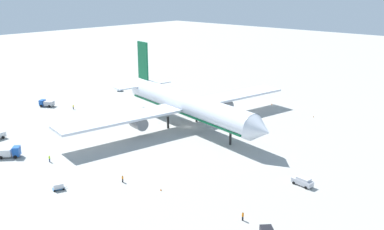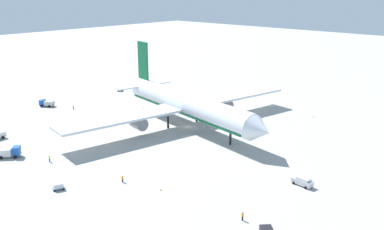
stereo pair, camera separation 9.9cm
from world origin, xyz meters
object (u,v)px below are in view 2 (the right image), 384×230
object	(u,v)px
ground_worker_2	(243,216)
traffic_cone_2	(272,104)
traffic_cone_1	(252,96)
traffic_cone_0	(161,189)
ground_worker_0	(73,107)
ground_worker_1	(122,179)
ground_worker_3	(49,159)
service_truck_0	(9,152)
service_van	(302,181)
baggage_cart_2	(120,90)
airliner	(186,104)
service_truck_4	(47,103)
baggage_cart_0	(58,186)
traffic_cone_3	(313,117)

from	to	relation	value
ground_worker_2	traffic_cone_2	world-z (taller)	ground_worker_2
traffic_cone_2	traffic_cone_1	bearing A→B (deg)	159.96
traffic_cone_0	traffic_cone_2	xyz separation A→B (m)	(-20.52, 75.89, 0.00)
ground_worker_0	traffic_cone_1	world-z (taller)	ground_worker_0
ground_worker_1	ground_worker_3	bearing A→B (deg)	-167.32
service_truck_0	ground_worker_3	world-z (taller)	service_truck_0
service_van	baggage_cart_2	size ratio (longest dim) A/B	1.85
airliner	service_truck_4	distance (m)	56.28
baggage_cart_0	baggage_cart_2	world-z (taller)	baggage_cart_0
ground_worker_1	airliner	bearing A→B (deg)	113.93
ground_worker_2	ground_worker_3	world-z (taller)	ground_worker_3
airliner	traffic_cone_2	bearing A→B (deg)	81.39
service_truck_4	traffic_cone_1	world-z (taller)	service_truck_4
traffic_cone_3	airliner	bearing A→B (deg)	-125.05
traffic_cone_0	traffic_cone_1	xyz separation A→B (m)	(-32.62, 80.30, 0.00)
service_truck_0	ground_worker_1	size ratio (longest dim) A/B	3.47
ground_worker_0	traffic_cone_3	bearing A→B (deg)	35.90
airliner	service_truck_0	distance (m)	52.03
service_truck_0	traffic_cone_2	distance (m)	91.89
service_van	baggage_cart_0	bearing A→B (deg)	-135.22
baggage_cart_2	traffic_cone_0	bearing A→B (deg)	-32.93
service_truck_0	traffic_cone_3	xyz separation A→B (m)	(40.77, 84.97, -1.18)
baggage_cart_2	service_van	bearing A→B (deg)	-15.70
traffic_cone_0	traffic_cone_1	bearing A→B (deg)	112.11
ground_worker_1	ground_worker_3	world-z (taller)	ground_worker_3
service_truck_4	ground_worker_1	distance (m)	73.42
service_truck_0	service_truck_4	distance (m)	48.88
baggage_cart_2	traffic_cone_0	world-z (taller)	baggage_cart_2
airliner	ground_worker_3	bearing A→B (deg)	-96.96
service_truck_4	ground_worker_1	size ratio (longest dim) A/B	3.45
service_truck_0	ground_worker_0	distance (m)	44.94
ground_worker_2	ground_worker_3	bearing A→B (deg)	-169.13
service_truck_4	ground_worker_3	xyz separation A→B (m)	(47.73, -26.18, -0.38)
baggage_cart_2	ground_worker_0	world-z (taller)	ground_worker_0
baggage_cart_0	baggage_cart_2	xyz separation A→B (m)	(-62.04, 65.63, -0.15)
airliner	ground_worker_3	size ratio (longest dim) A/B	46.60
ground_worker_1	traffic_cone_2	size ratio (longest dim) A/B	2.95
baggage_cart_2	traffic_cone_2	size ratio (longest dim) A/B	4.89
baggage_cart_0	traffic_cone_1	xyz separation A→B (m)	(-15.96, 94.96, -0.51)
airliner	service_truck_0	xyz separation A→B (m)	(-15.73, -49.27, -5.62)
baggage_cart_2	ground_worker_0	size ratio (longest dim) A/B	1.57
ground_worker_0	traffic_cone_0	xyz separation A→B (m)	(69.24, -22.59, -0.59)
service_van	traffic_cone_0	bearing A→B (deg)	-132.77
ground_worker_1	traffic_cone_1	bearing A→B (deg)	105.63
traffic_cone_2	service_van	bearing A→B (deg)	-51.81
airliner	ground_worker_3	xyz separation A→B (m)	(-5.36, -43.93, -6.18)
airliner	traffic_cone_0	distance (m)	45.18
ground_worker_1	traffic_cone_0	distance (m)	9.80
service_truck_4	baggage_cart_2	xyz separation A→B (m)	(0.96, 32.82, -0.62)
baggage_cart_0	ground_worker_0	distance (m)	64.44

